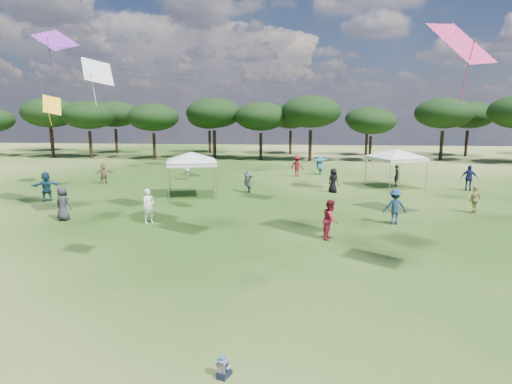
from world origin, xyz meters
TOP-DOWN VIEW (x-y plane):
  - tree_line at (2.39, 47.41)m, footprint 108.78×17.63m
  - tent_left at (-5.22, 21.32)m, footprint 6.20×6.20m
  - tent_right at (9.05, 26.26)m, footprint 6.11×6.11m
  - toddler at (0.21, 1.80)m, footprint 0.36×0.39m
  - festival_crowd at (-1.15, 23.33)m, footprint 29.51×21.82m

SIDE VIEW (x-z plane):
  - toddler at x=0.21m, z-range -0.03..0.46m
  - festival_crowd at x=-1.15m, z-range -0.07..1.83m
  - tent_right at x=9.05m, z-range 1.17..4.37m
  - tent_left at x=-5.22m, z-range 1.22..4.52m
  - tree_line at x=2.39m, z-range 1.54..9.31m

